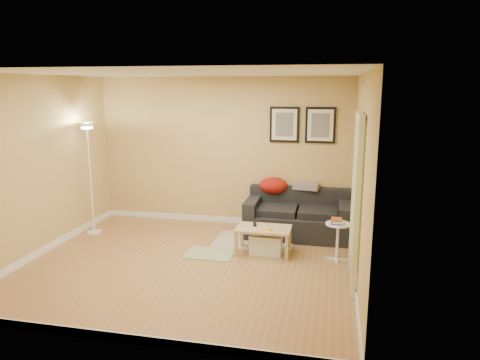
# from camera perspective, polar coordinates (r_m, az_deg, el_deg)

# --- Properties ---
(floor) EXTENTS (4.50, 4.50, 0.00)m
(floor) POSITION_cam_1_polar(r_m,az_deg,el_deg) (6.38, -6.55, -10.63)
(floor) COLOR #9F7144
(floor) RESTS_ON ground
(ceiling) EXTENTS (4.50, 4.50, 0.00)m
(ceiling) POSITION_cam_1_polar(r_m,az_deg,el_deg) (5.89, -7.16, 13.42)
(ceiling) COLOR white
(ceiling) RESTS_ON wall_back
(wall_back) EXTENTS (4.50, 0.00, 4.50)m
(wall_back) POSITION_cam_1_polar(r_m,az_deg,el_deg) (7.89, -2.17, 3.64)
(wall_back) COLOR tan
(wall_back) RESTS_ON ground
(wall_front) EXTENTS (4.50, 0.00, 4.50)m
(wall_front) POSITION_cam_1_polar(r_m,az_deg,el_deg) (4.21, -15.62, -4.21)
(wall_front) COLOR tan
(wall_front) RESTS_ON ground
(wall_left) EXTENTS (0.00, 4.00, 4.00)m
(wall_left) POSITION_cam_1_polar(r_m,az_deg,el_deg) (7.05, -24.44, 1.57)
(wall_left) COLOR tan
(wall_left) RESTS_ON ground
(wall_right) EXTENTS (0.00, 4.00, 4.00)m
(wall_right) POSITION_cam_1_polar(r_m,az_deg,el_deg) (5.70, 15.12, -0.01)
(wall_right) COLOR tan
(wall_right) RESTS_ON ground
(baseboard_back) EXTENTS (4.50, 0.02, 0.10)m
(baseboard_back) POSITION_cam_1_polar(r_m,az_deg,el_deg) (8.16, -2.12, -5.09)
(baseboard_back) COLOR white
(baseboard_back) RESTS_ON ground
(baseboard_front) EXTENTS (4.50, 0.02, 0.10)m
(baseboard_front) POSITION_cam_1_polar(r_m,az_deg,el_deg) (4.71, -14.67, -18.94)
(baseboard_front) COLOR white
(baseboard_front) RESTS_ON ground
(baseboard_left) EXTENTS (0.02, 4.00, 0.10)m
(baseboard_left) POSITION_cam_1_polar(r_m,az_deg,el_deg) (7.35, -23.54, -8.06)
(baseboard_left) COLOR white
(baseboard_left) RESTS_ON ground
(baseboard_right) EXTENTS (0.02, 4.00, 0.10)m
(baseboard_right) POSITION_cam_1_polar(r_m,az_deg,el_deg) (6.07, 14.38, -11.62)
(baseboard_right) COLOR white
(baseboard_right) RESTS_ON ground
(sofa) EXTENTS (1.70, 0.90, 0.75)m
(sofa) POSITION_cam_1_polar(r_m,az_deg,el_deg) (7.41, 7.41, -4.32)
(sofa) COLOR black
(sofa) RESTS_ON ground
(red_throw) EXTENTS (0.48, 0.36, 0.28)m
(red_throw) POSITION_cam_1_polar(r_m,az_deg,el_deg) (7.63, 4.33, -0.72)
(red_throw) COLOR #A71F0F
(red_throw) RESTS_ON sofa
(plaid_throw) EXTENTS (0.45, 0.32, 0.10)m
(plaid_throw) POSITION_cam_1_polar(r_m,az_deg,el_deg) (7.62, 8.48, -0.76)
(plaid_throw) COLOR tan
(plaid_throw) RESTS_ON sofa
(framed_print_left) EXTENTS (0.50, 0.04, 0.60)m
(framed_print_left) POSITION_cam_1_polar(r_m,az_deg,el_deg) (7.62, 5.71, 7.08)
(framed_print_left) COLOR black
(framed_print_left) RESTS_ON wall_back
(framed_print_right) EXTENTS (0.50, 0.04, 0.60)m
(framed_print_right) POSITION_cam_1_polar(r_m,az_deg,el_deg) (7.58, 10.26, 6.92)
(framed_print_right) COLOR black
(framed_print_right) RESTS_ON wall_back
(area_rug) EXTENTS (1.25, 0.85, 0.01)m
(area_rug) POSITION_cam_1_polar(r_m,az_deg,el_deg) (7.19, 1.79, -7.84)
(area_rug) COLOR #BDAC96
(area_rug) RESTS_ON ground
(green_runner) EXTENTS (0.70, 0.50, 0.01)m
(green_runner) POSITION_cam_1_polar(r_m,az_deg,el_deg) (6.70, -3.89, -9.39)
(green_runner) COLOR #668C4C
(green_runner) RESTS_ON ground
(coffee_table) EXTENTS (0.92, 0.74, 0.40)m
(coffee_table) POSITION_cam_1_polar(r_m,az_deg,el_deg) (6.66, 3.01, -7.73)
(coffee_table) COLOR tan
(coffee_table) RESTS_ON ground
(remote_control) EXTENTS (0.08, 0.17, 0.02)m
(remote_control) POSITION_cam_1_polar(r_m,az_deg,el_deg) (6.70, 1.91, -5.69)
(remote_control) COLOR black
(remote_control) RESTS_ON coffee_table
(tape_roll) EXTENTS (0.07, 0.07, 0.03)m
(tape_roll) POSITION_cam_1_polar(r_m,az_deg,el_deg) (6.49, 3.80, -6.28)
(tape_roll) COLOR yellow
(tape_roll) RESTS_ON coffee_table
(storage_bin) EXTENTS (0.48, 0.35, 0.30)m
(storage_bin) POSITION_cam_1_polar(r_m,az_deg,el_deg) (6.68, 3.39, -8.12)
(storage_bin) COLOR white
(storage_bin) RESTS_ON ground
(side_table) EXTENTS (0.36, 0.36, 0.54)m
(side_table) POSITION_cam_1_polar(r_m,az_deg,el_deg) (6.53, 12.34, -7.72)
(side_table) COLOR white
(side_table) RESTS_ON ground
(book_stack) EXTENTS (0.17, 0.22, 0.07)m
(book_stack) POSITION_cam_1_polar(r_m,az_deg,el_deg) (6.43, 12.29, -5.15)
(book_stack) COLOR #493AAE
(book_stack) RESTS_ON side_table
(floor_lamp) EXTENTS (0.24, 0.24, 1.87)m
(floor_lamp) POSITION_cam_1_polar(r_m,az_deg,el_deg) (7.77, -18.57, -0.21)
(floor_lamp) COLOR white
(floor_lamp) RESTS_ON ground
(doorway) EXTENTS (0.12, 1.01, 2.13)m
(doorway) POSITION_cam_1_polar(r_m,az_deg,el_deg) (5.61, 14.54, -3.04)
(doorway) COLOR white
(doorway) RESTS_ON ground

